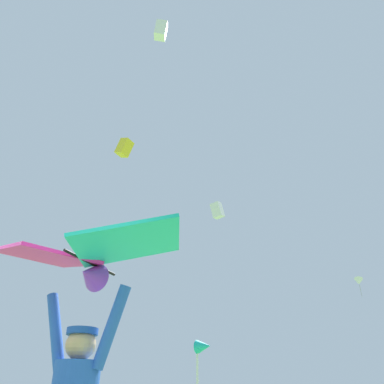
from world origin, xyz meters
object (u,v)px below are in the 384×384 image
at_px(distant_kite_yellow_mid_right, 124,148).
at_px(distant_kite_white_mid_left, 359,281).
at_px(held_stunt_kite, 86,256).
at_px(marker_flag, 203,356).
at_px(distant_kite_white_low_right, 217,210).
at_px(distant_kite_white_overhead_distant, 161,30).

height_order(distant_kite_yellow_mid_right, distant_kite_white_mid_left, distant_kite_yellow_mid_right).
distance_m(held_stunt_kite, marker_flag, 4.52).
distance_m(distant_kite_white_low_right, marker_flag, 27.11).
distance_m(held_stunt_kite, distant_kite_white_overhead_distant, 19.07).
relative_size(distant_kite_white_mid_left, marker_flag, 0.74).
bearing_deg(marker_flag, distant_kite_white_overhead_distant, 139.20).
bearing_deg(distant_kite_white_low_right, held_stunt_kite, -63.79).
relative_size(held_stunt_kite, distant_kite_white_low_right, 1.18).
bearing_deg(distant_kite_white_overhead_distant, distant_kite_white_low_right, 109.92).
bearing_deg(distant_kite_white_overhead_distant, distant_kite_yellow_mid_right, 144.26).
xyz_separation_m(distant_kite_white_overhead_distant, distant_kite_white_mid_left, (3.39, 22.24, -8.34)).
height_order(held_stunt_kite, distant_kite_white_overhead_distant, distant_kite_white_overhead_distant).
height_order(held_stunt_kite, distant_kite_white_mid_left, distant_kite_white_mid_left).
xyz_separation_m(distant_kite_white_overhead_distant, marker_flag, (4.79, -4.14, -16.26)).
xyz_separation_m(held_stunt_kite, distant_kite_white_low_right, (-12.17, 24.72, 13.90)).
bearing_deg(distant_kite_white_mid_left, distant_kite_yellow_mid_right, -117.75).
bearing_deg(marker_flag, held_stunt_kite, -71.11).
relative_size(distant_kite_white_low_right, distant_kite_white_mid_left, 0.98).
bearing_deg(distant_kite_white_low_right, distant_kite_yellow_mid_right, -90.55).
bearing_deg(distant_kite_white_mid_left, marker_flag, -86.96).
xyz_separation_m(distant_kite_white_overhead_distant, distant_kite_yellow_mid_right, (-6.03, 4.34, -2.49)).
relative_size(held_stunt_kite, distant_kite_white_mid_left, 1.16).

